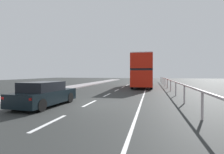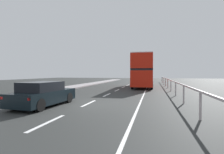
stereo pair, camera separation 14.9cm
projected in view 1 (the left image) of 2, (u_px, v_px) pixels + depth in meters
The scene contains 6 objects.
ground_plane at pixel (89, 105), 10.53m from camera, with size 74.90×120.00×0.10m, color #2B2D2C.
near_sidewalk_kerb at pixel (1, 99), 11.94m from camera, with size 2.40×80.00×0.14m, color gray.
lane_paint_markings at pixel (133, 90), 18.86m from camera, with size 3.22×46.00×0.01m.
bridge_side_railing at pixel (171, 82), 18.03m from camera, with size 0.10×42.00×1.17m.
double_decker_bus_red at pixel (142, 71), 23.81m from camera, with size 2.70×10.54×4.21m.
hatchback_car_near at pixel (44, 94), 9.82m from camera, with size 1.94×4.21×1.38m.
Camera 1 is at (3.70, -9.92, 1.85)m, focal length 27.81 mm.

